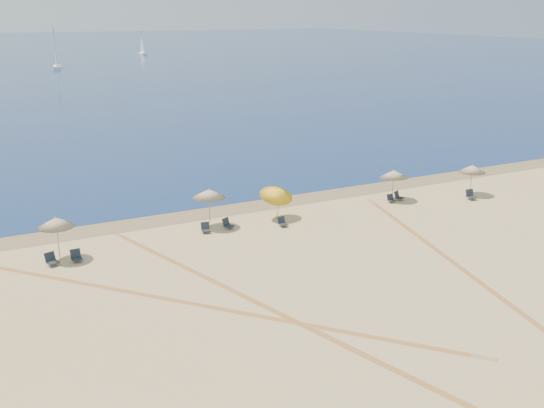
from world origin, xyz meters
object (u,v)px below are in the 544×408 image
at_px(chair_1, 51,260).
at_px(chair_6, 391,199).
at_px(umbrella_4, 394,174).
at_px(umbrella_5, 472,169).
at_px(chair_2, 76,256).
at_px(chair_5, 282,222).
at_px(sailboat_2, 56,56).
at_px(umbrella_1, 56,222).
at_px(chair_4, 228,224).
at_px(sailboat_0, 142,47).
at_px(umbrella_2, 209,193).
at_px(chair_3, 206,228).
at_px(chair_7, 398,196).
at_px(chair_8, 471,195).
at_px(umbrella_3, 277,192).

bearing_deg(chair_1, chair_6, -16.75).
height_order(umbrella_4, chair_1, umbrella_4).
relative_size(umbrella_4, umbrella_5, 0.98).
bearing_deg(chair_2, chair_1, 174.67).
xyz_separation_m(umbrella_5, chair_5, (-16.23, 0.11, -1.80)).
distance_m(chair_5, sailboat_2, 126.87).
distance_m(umbrella_1, umbrella_4, 24.04).
xyz_separation_m(chair_4, sailboat_0, (40.04, 166.47, 2.10)).
distance_m(umbrella_2, chair_3, 2.26).
bearing_deg(chair_7, chair_1, 158.44).
bearing_deg(umbrella_2, sailboat_2, 86.08).
bearing_deg(umbrella_5, umbrella_4, 165.50).
bearing_deg(umbrella_1, chair_1, -131.76).
bearing_deg(umbrella_5, sailboat_0, 83.06).
bearing_deg(chair_3, chair_4, 14.41).
height_order(umbrella_2, chair_2, umbrella_2).
height_order(umbrella_4, chair_6, umbrella_4).
bearing_deg(chair_7, chair_4, 155.86).
distance_m(chair_2, chair_4, 9.86).
bearing_deg(umbrella_5, chair_8, -132.00).
xyz_separation_m(chair_4, chair_6, (13.01, -0.15, -0.03)).
relative_size(umbrella_4, chair_2, 3.44).
xyz_separation_m(umbrella_4, sailboat_0, (26.60, 166.23, 0.37)).
relative_size(chair_7, sailboat_0, 0.10).
bearing_deg(umbrella_3, umbrella_4, 0.10).
bearing_deg(umbrella_1, umbrella_2, 7.85).
relative_size(umbrella_3, chair_1, 3.01).
xyz_separation_m(umbrella_4, chair_3, (-15.00, -0.33, -1.74)).
bearing_deg(umbrella_1, umbrella_5, -1.42).
relative_size(umbrella_2, chair_6, 4.25).
distance_m(chair_1, chair_4, 11.17).
bearing_deg(umbrella_1, chair_2, -39.50).
xyz_separation_m(umbrella_5, chair_4, (-19.61, 1.35, -1.78)).
height_order(chair_4, chair_6, chair_4).
bearing_deg(sailboat_0, chair_8, -99.69).
bearing_deg(chair_5, chair_1, 175.42).
bearing_deg(chair_4, chair_2, 162.48).
xyz_separation_m(chair_5, chair_8, (15.45, -0.97, 0.05)).
xyz_separation_m(umbrella_3, chair_3, (-5.26, -0.31, -1.60)).
distance_m(umbrella_3, umbrella_4, 9.74).
bearing_deg(chair_8, sailboat_0, 90.85).
distance_m(umbrella_4, sailboat_2, 125.42).
bearing_deg(umbrella_2, chair_6, -3.59).
distance_m(umbrella_3, umbrella_5, 15.98).
relative_size(chair_5, chair_7, 0.80).
height_order(umbrella_4, chair_8, umbrella_4).
relative_size(chair_6, sailboat_2, 0.06).
xyz_separation_m(umbrella_1, chair_5, (13.96, -0.64, -1.97)).
height_order(sailboat_0, sailboat_2, sailboat_2).
bearing_deg(chair_1, chair_3, -12.60).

